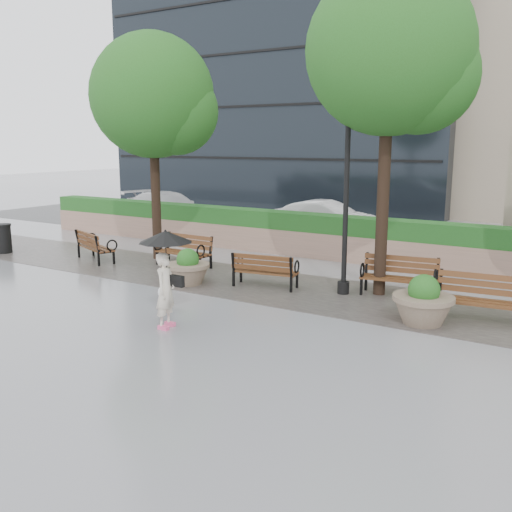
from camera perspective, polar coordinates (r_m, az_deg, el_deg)
The scene contains 18 objects.
ground at distance 12.05m, azimuth -6.57°, elevation -5.90°, with size 100.00×100.00×0.00m, color gray.
cobble_strip at distance 14.43m, azimuth 0.84°, elevation -2.91°, with size 28.00×3.20×0.01m, color #383330.
hedge_wall at distance 17.77m, azimuth 7.51°, elevation 1.88°, with size 24.00×0.80×1.35m.
asphalt_street at distance 21.54m, azimuth 11.88°, elevation 1.61°, with size 40.00×7.00×0.00m, color black.
bench_0 at distance 17.94m, azimuth -15.76°, elevation 0.34°, with size 1.78×1.20×0.89m.
bench_1 at distance 16.59m, azimuth -7.23°, elevation -0.16°, with size 1.74×0.75×0.92m.
bench_2 at distance 14.14m, azimuth 0.91°, elevation -2.16°, with size 1.68×0.88×0.86m.
bench_3 at distance 13.72m, azimuth 14.08°, elevation -2.83°, with size 1.81×0.93×0.93m.
bench_4 at distance 12.22m, azimuth 21.67°, elevation -5.00°, with size 1.87×0.90×0.97m.
planter_left at distance 14.53m, azimuth -6.82°, elevation -1.44°, with size 1.10×1.10×0.92m.
planter_right at distance 11.77m, azimuth 16.37°, elevation -4.71°, with size 1.20×1.20×1.01m.
trash_bin at distance 20.23m, azimuth -23.95°, elevation 1.53°, with size 0.54×0.54×0.90m, color black.
lamppost at distance 13.40m, azimuth 8.95°, elevation 4.30°, with size 0.28×0.28×4.39m.
tree_0 at distance 17.58m, azimuth -9.76°, elevation 15.10°, with size 3.69×3.64×6.71m.
tree_1 at distance 13.56m, azimuth 13.93°, elevation 18.69°, with size 3.74×3.69×7.36m.
car_left at distance 24.97m, azimuth -8.78°, elevation 4.69°, with size 2.00×4.93×1.43m, color silver.
car_right at distance 21.86m, azimuth 7.03°, elevation 3.70°, with size 1.43×4.11×1.36m, color silver.
pedestrian at distance 11.05m, azimuth -9.01°, elevation -1.35°, with size 1.03×1.03×1.90m.
Camera 1 is at (7.20, -8.99, 3.56)m, focal length 40.00 mm.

